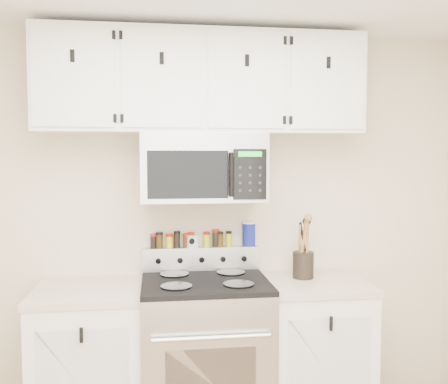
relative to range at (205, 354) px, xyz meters
name	(u,v)px	position (x,y,z in m)	size (l,w,h in m)	color
back_wall	(200,224)	(0.00, 0.32, 0.76)	(3.50, 0.01, 2.50)	beige
range	(205,354)	(0.00, 0.00, 0.00)	(0.76, 0.65, 1.10)	#B7B7BA
base_cabinet_left	(90,363)	(-0.69, 0.02, -0.03)	(0.64, 0.62, 0.92)	white
base_cabinet_right	(313,351)	(0.69, 0.02, -0.03)	(0.64, 0.62, 0.92)	white
microwave	(203,167)	(0.00, 0.13, 1.14)	(0.76, 0.44, 0.42)	#9E9EA3
upper_cabinets	(202,83)	(0.00, 0.15, 1.66)	(2.00, 0.35, 0.62)	white
utensil_crock	(303,263)	(0.64, 0.09, 0.53)	(0.13, 0.13, 0.39)	black
kitchen_timer	(191,241)	(-0.06, 0.28, 0.65)	(0.07, 0.06, 0.08)	white
salt_canister	(249,234)	(0.32, 0.28, 0.69)	(0.09, 0.09, 0.16)	navy
spice_jar_0	(153,241)	(-0.31, 0.28, 0.66)	(0.04, 0.04, 0.09)	black
spice_jar_1	(159,240)	(-0.27, 0.28, 0.67)	(0.05, 0.05, 0.10)	#3C280E
spice_jar_2	(169,241)	(-0.21, 0.28, 0.66)	(0.05, 0.05, 0.09)	yellow
spice_jar_3	(177,239)	(-0.16, 0.28, 0.67)	(0.04, 0.04, 0.11)	black
spice_jar_4	(186,240)	(-0.10, 0.28, 0.66)	(0.04, 0.04, 0.09)	#432510
spice_jar_5	(191,240)	(-0.07, 0.28, 0.66)	(0.05, 0.05, 0.10)	yellow
spice_jar_6	(207,239)	(0.04, 0.28, 0.66)	(0.04, 0.04, 0.10)	yellow
spice_jar_7	(216,238)	(0.10, 0.28, 0.67)	(0.05, 0.05, 0.11)	black
spice_jar_8	(220,239)	(0.13, 0.28, 0.66)	(0.04, 0.04, 0.10)	#452F10
spice_jar_9	(229,239)	(0.19, 0.28, 0.66)	(0.04, 0.04, 0.10)	yellow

